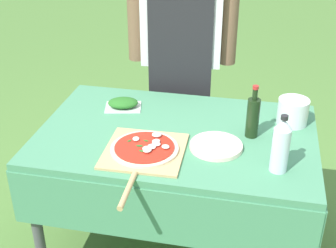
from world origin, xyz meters
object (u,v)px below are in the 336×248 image
Objects in this scene: person_cook at (182,37)px; oil_bottle at (253,117)px; prep_table at (176,148)px; herb_container at (123,103)px; plate_stack at (216,146)px; pizza_on_peel at (144,151)px; water_bottle at (281,145)px; mixing_tub at (293,112)px.

oil_bottle is at bearing 122.21° from person_cook.
prep_table is 0.41m from herb_container.
person_cook is 0.85m from plate_stack.
person_cook is 2.81× the size of pizza_on_peel.
prep_table is 0.58m from water_bottle.
person_cook is 6.87× the size of plate_stack.
water_bottle reaches higher than mixing_tub.
water_bottle is at bearing -2.46° from pizza_on_peel.
water_bottle is 1.23× the size of herb_container.
pizza_on_peel is 0.61m from water_bottle.
water_bottle is at bearing -64.74° from oil_bottle.
water_bottle reaches higher than prep_table.
plate_stack is (0.30, -0.75, -0.26)m from person_cook.
herb_container is 1.40× the size of mixing_tub.
prep_table is at bearing -159.30° from mixing_tub.
pizza_on_peel is at bearing -146.81° from mixing_tub.
prep_table is 2.26× the size of pizza_on_peel.
person_cook reaches higher than mixing_tub.
oil_bottle is at bearing 115.26° from water_bottle.
water_bottle reaches higher than pizza_on_peel.
person_cook reaches higher than pizza_on_peel.
mixing_tub reaches higher than herb_container.
oil_bottle reaches higher than herb_container.
herb_container is at bearing -179.43° from mixing_tub.
oil_bottle is at bearing 6.13° from prep_table.
water_bottle is 1.07× the size of plate_stack.
pizza_on_peel is at bearing -115.51° from prep_table.
pizza_on_peel is 2.81× the size of herb_container.
plate_stack is at bearing 107.14° from person_cook.
pizza_on_peel is at bearing 84.42° from person_cook.
oil_bottle is 0.23m from plate_stack.
mixing_tub is 0.47m from plate_stack.
herb_container is 0.87× the size of plate_stack.
herb_container reaches higher than plate_stack.
plate_stack is (-0.15, -0.15, -0.10)m from oil_bottle.
herb_container reaches higher than pizza_on_peel.
prep_table is 8.90× the size of mixing_tub.
herb_container is (-0.23, 0.42, 0.01)m from pizza_on_peel.
oil_bottle is 1.23× the size of herb_container.
mixing_tub reaches higher than plate_stack.
plate_stack reaches higher than prep_table.
person_cook reaches higher than herb_container.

